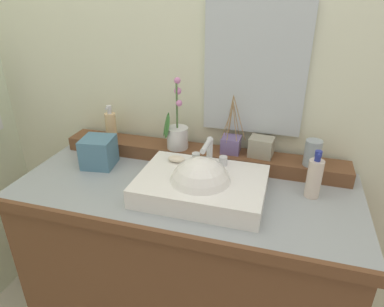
{
  "coord_description": "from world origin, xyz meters",
  "views": [
    {
      "loc": [
        0.35,
        -1.1,
        1.53
      ],
      "look_at": [
        0.03,
        -0.01,
        0.98
      ],
      "focal_mm": 32.02,
      "sensor_mm": 36.0,
      "label": 1
    }
  ],
  "objects_px": {
    "soap_dispenser": "(111,125)",
    "tumbler_cup": "(313,153)",
    "lotion_bottle": "(314,178)",
    "sink_basin": "(201,187)",
    "potted_plant": "(177,133)",
    "tissue_box": "(99,152)",
    "reed_diffuser": "(231,144)",
    "soap_bar": "(177,159)",
    "trinket_box": "(261,147)"
  },
  "relations": [
    {
      "from": "tissue_box",
      "to": "sink_basin",
      "type": "bearing_deg",
      "value": -12.87
    },
    {
      "from": "sink_basin",
      "to": "tumbler_cup",
      "type": "relative_size",
      "value": 4.39
    },
    {
      "from": "soap_dispenser",
      "to": "tissue_box",
      "type": "distance_m",
      "value": 0.17
    },
    {
      "from": "sink_basin",
      "to": "lotion_bottle",
      "type": "distance_m",
      "value": 0.41
    },
    {
      "from": "sink_basin",
      "to": "tissue_box",
      "type": "height_order",
      "value": "sink_basin"
    },
    {
      "from": "tissue_box",
      "to": "lotion_bottle",
      "type": "bearing_deg",
      "value": 0.25
    },
    {
      "from": "lotion_bottle",
      "to": "tissue_box",
      "type": "bearing_deg",
      "value": -179.75
    },
    {
      "from": "reed_diffuser",
      "to": "lotion_bottle",
      "type": "height_order",
      "value": "reed_diffuser"
    },
    {
      "from": "soap_dispenser",
      "to": "tissue_box",
      "type": "xyz_separation_m",
      "value": [
        0.02,
        -0.16,
        -0.06
      ]
    },
    {
      "from": "tumbler_cup",
      "to": "soap_dispenser",
      "type": "bearing_deg",
      "value": 178.61
    },
    {
      "from": "potted_plant",
      "to": "lotion_bottle",
      "type": "distance_m",
      "value": 0.59
    },
    {
      "from": "potted_plant",
      "to": "trinket_box",
      "type": "distance_m",
      "value": 0.36
    },
    {
      "from": "soap_bar",
      "to": "tumbler_cup",
      "type": "distance_m",
      "value": 0.54
    },
    {
      "from": "reed_diffuser",
      "to": "trinket_box",
      "type": "distance_m",
      "value": 0.13
    },
    {
      "from": "soap_dispenser",
      "to": "sink_basin",
      "type": "bearing_deg",
      "value": -28.08
    },
    {
      "from": "sink_basin",
      "to": "soap_dispenser",
      "type": "xyz_separation_m",
      "value": [
        -0.51,
        0.27,
        0.09
      ]
    },
    {
      "from": "sink_basin",
      "to": "trinket_box",
      "type": "distance_m",
      "value": 0.34
    },
    {
      "from": "soap_bar",
      "to": "tissue_box",
      "type": "xyz_separation_m",
      "value": [
        -0.36,
        0.01,
        -0.02
      ]
    },
    {
      "from": "potted_plant",
      "to": "tumbler_cup",
      "type": "bearing_deg",
      "value": -0.61
    },
    {
      "from": "reed_diffuser",
      "to": "tissue_box",
      "type": "xyz_separation_m",
      "value": [
        -0.54,
        -0.17,
        -0.03
      ]
    },
    {
      "from": "trinket_box",
      "to": "lotion_bottle",
      "type": "relative_size",
      "value": 0.52
    },
    {
      "from": "tumbler_cup",
      "to": "trinket_box",
      "type": "height_order",
      "value": "tumbler_cup"
    },
    {
      "from": "soap_bar",
      "to": "tumbler_cup",
      "type": "bearing_deg",
      "value": 16.17
    },
    {
      "from": "tissue_box",
      "to": "soap_dispenser",
      "type": "bearing_deg",
      "value": 97.58
    },
    {
      "from": "sink_basin",
      "to": "soap_dispenser",
      "type": "distance_m",
      "value": 0.58
    },
    {
      "from": "lotion_bottle",
      "to": "trinket_box",
      "type": "bearing_deg",
      "value": 142.45
    },
    {
      "from": "tumbler_cup",
      "to": "reed_diffuser",
      "type": "bearing_deg",
      "value": 174.68
    },
    {
      "from": "soap_bar",
      "to": "reed_diffuser",
      "type": "relative_size",
      "value": 0.28
    },
    {
      "from": "potted_plant",
      "to": "soap_dispenser",
      "type": "xyz_separation_m",
      "value": [
        -0.33,
        0.02,
        -0.0
      ]
    },
    {
      "from": "tumbler_cup",
      "to": "tissue_box",
      "type": "relative_size",
      "value": 0.81
    },
    {
      "from": "lotion_bottle",
      "to": "sink_basin",
      "type": "bearing_deg",
      "value": -163.78
    },
    {
      "from": "lotion_bottle",
      "to": "tissue_box",
      "type": "distance_m",
      "value": 0.88
    },
    {
      "from": "soap_bar",
      "to": "soap_dispenser",
      "type": "height_order",
      "value": "soap_dispenser"
    },
    {
      "from": "tumbler_cup",
      "to": "lotion_bottle",
      "type": "xyz_separation_m",
      "value": [
        0.01,
        -0.13,
        -0.04
      ]
    },
    {
      "from": "lotion_bottle",
      "to": "soap_dispenser",
      "type": "bearing_deg",
      "value": 170.21
    },
    {
      "from": "sink_basin",
      "to": "potted_plant",
      "type": "bearing_deg",
      "value": 125.03
    },
    {
      "from": "soap_dispenser",
      "to": "reed_diffuser",
      "type": "distance_m",
      "value": 0.56
    },
    {
      "from": "lotion_bottle",
      "to": "reed_diffuser",
      "type": "bearing_deg",
      "value": 154.02
    },
    {
      "from": "potted_plant",
      "to": "trinket_box",
      "type": "xyz_separation_m",
      "value": [
        0.36,
        0.02,
        -0.03
      ]
    },
    {
      "from": "potted_plant",
      "to": "soap_dispenser",
      "type": "bearing_deg",
      "value": 177.28
    },
    {
      "from": "soap_bar",
      "to": "soap_dispenser",
      "type": "relative_size",
      "value": 0.44
    },
    {
      "from": "soap_bar",
      "to": "tumbler_cup",
      "type": "height_order",
      "value": "tumbler_cup"
    },
    {
      "from": "soap_dispenser",
      "to": "tumbler_cup",
      "type": "distance_m",
      "value": 0.89
    },
    {
      "from": "tumbler_cup",
      "to": "potted_plant",
      "type": "bearing_deg",
      "value": 179.39
    },
    {
      "from": "sink_basin",
      "to": "soap_dispenser",
      "type": "bearing_deg",
      "value": 151.92
    },
    {
      "from": "reed_diffuser",
      "to": "tissue_box",
      "type": "relative_size",
      "value": 1.92
    },
    {
      "from": "soap_dispenser",
      "to": "tumbler_cup",
      "type": "height_order",
      "value": "soap_dispenser"
    },
    {
      "from": "trinket_box",
      "to": "tissue_box",
      "type": "relative_size",
      "value": 0.75
    },
    {
      "from": "potted_plant",
      "to": "lotion_bottle",
      "type": "xyz_separation_m",
      "value": [
        0.57,
        -0.14,
        -0.05
      ]
    },
    {
      "from": "soap_bar",
      "to": "soap_dispenser",
      "type": "bearing_deg",
      "value": 155.76
    }
  ]
}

